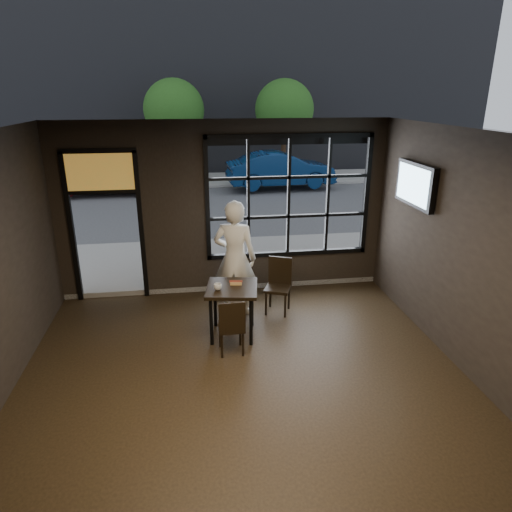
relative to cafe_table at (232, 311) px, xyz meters
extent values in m
cube|color=black|center=(0.04, -1.77, -0.43)|extent=(6.00, 7.00, 0.02)
cube|color=black|center=(0.04, -1.77, 2.79)|extent=(6.00, 7.00, 0.02)
cube|color=black|center=(3.04, -1.77, 1.18)|extent=(0.04, 7.00, 3.20)
cube|color=black|center=(1.24, 1.73, 1.38)|extent=(3.06, 0.12, 2.28)
cube|color=orange|center=(-2.06, 1.73, 1.93)|extent=(1.20, 0.06, 0.70)
cube|color=#545456|center=(0.04, 22.23, -0.44)|extent=(60.00, 41.00, 0.04)
cube|color=#5B5956|center=(0.04, 21.23, 7.08)|extent=(28.00, 12.00, 15.00)
cube|color=black|center=(0.00, 0.00, 0.00)|extent=(0.88, 0.88, 0.83)
cube|color=black|center=(-0.07, -0.49, 0.02)|extent=(0.38, 0.38, 0.87)
cube|color=black|center=(0.85, 0.68, 0.06)|extent=(0.54, 0.54, 0.96)
imported|color=silver|center=(0.13, 0.80, 0.58)|extent=(0.83, 0.67, 1.99)
imported|color=silver|center=(-0.22, -0.08, 0.46)|extent=(0.16, 0.16, 0.10)
cube|color=black|center=(2.97, 0.33, 1.84)|extent=(0.13, 1.17, 0.68)
imported|color=#0A254D|center=(2.95, 11.01, 0.37)|extent=(4.22, 1.69, 1.36)
imported|color=#37090B|center=(-3.65, 11.09, 0.45)|extent=(4.49, 1.84, 1.53)
cylinder|color=#332114|center=(-1.04, 13.13, 0.70)|extent=(0.20, 0.20, 2.23)
sphere|color=#2A5D1D|center=(-1.04, 13.13, 2.51)|extent=(2.43, 2.43, 2.43)
cylinder|color=#332114|center=(3.44, 12.93, 0.69)|extent=(0.20, 0.20, 2.22)
sphere|color=#24742A|center=(3.44, 12.93, 2.50)|extent=(2.42, 2.42, 2.42)
camera|label=1|loc=(-0.56, -6.37, 3.23)|focal=32.00mm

